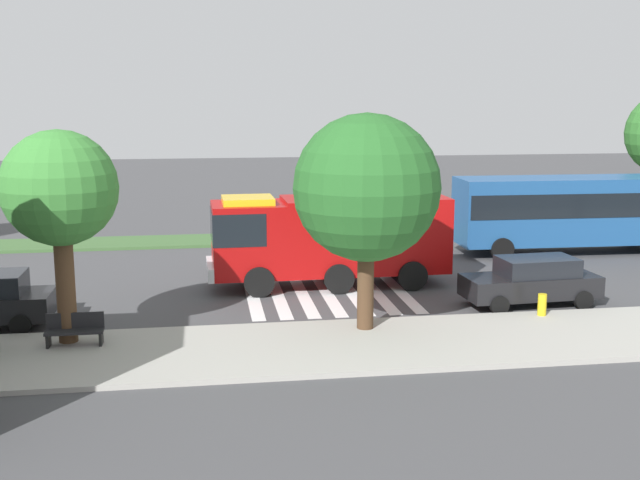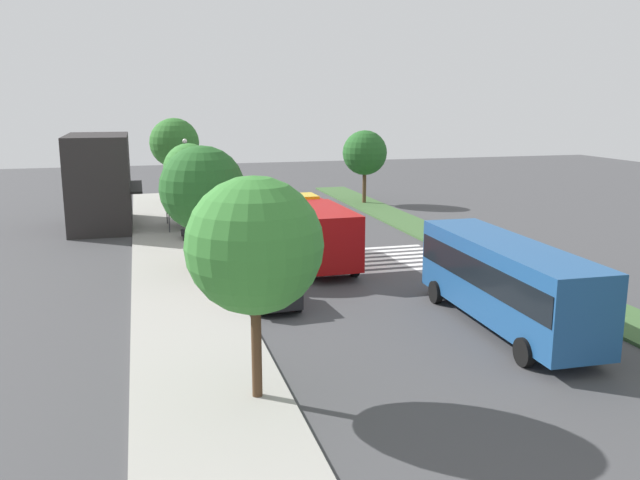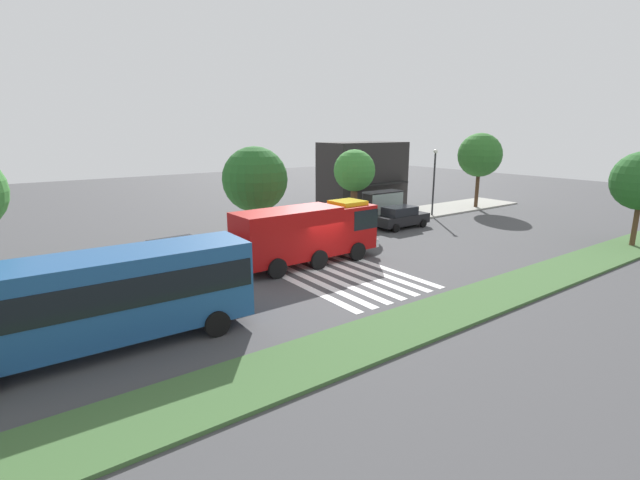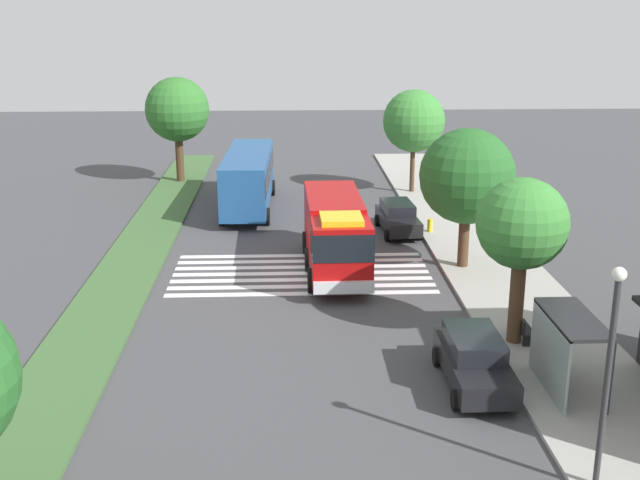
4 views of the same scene
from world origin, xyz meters
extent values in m
plane|color=#424244|center=(0.00, 0.00, 0.00)|extent=(120.00, 120.00, 0.00)
cube|color=#9E9B93|center=(0.00, 8.95, 0.07)|extent=(60.00, 4.73, 0.14)
cube|color=#3D6033|center=(0.00, -8.08, 0.07)|extent=(60.00, 3.00, 0.14)
cube|color=silver|center=(-2.90, 0.00, 0.01)|extent=(0.45, 11.85, 0.01)
cube|color=silver|center=(-2.00, 0.00, 0.01)|extent=(0.45, 11.85, 0.01)
cube|color=silver|center=(-1.10, 0.00, 0.01)|extent=(0.45, 11.85, 0.01)
cube|color=silver|center=(-0.20, 0.00, 0.01)|extent=(0.45, 11.85, 0.01)
cube|color=silver|center=(0.70, 0.00, 0.01)|extent=(0.45, 11.85, 0.01)
cube|color=silver|center=(1.60, 0.00, 0.01)|extent=(0.45, 11.85, 0.01)
cube|color=silver|center=(2.50, 0.00, 0.01)|extent=(0.45, 11.85, 0.01)
cube|color=#A50C0C|center=(2.56, 1.64, 1.88)|extent=(2.68, 2.55, 2.66)
cube|color=#A50C0C|center=(-1.83, 1.56, 1.95)|extent=(6.19, 2.62, 2.80)
cube|color=black|center=(2.96, 1.64, 2.42)|extent=(1.94, 2.56, 1.17)
cube|color=silver|center=(3.98, 1.66, 0.80)|extent=(0.29, 2.51, 0.50)
cube|color=yellow|center=(2.56, 1.64, 3.33)|extent=(1.88, 1.79, 0.24)
cylinder|color=black|center=(2.27, 2.88, 0.55)|extent=(1.11, 0.32, 1.10)
cylinder|color=black|center=(2.32, 0.38, 0.55)|extent=(1.11, 0.32, 1.10)
cylinder|color=black|center=(-3.39, 2.78, 0.55)|extent=(1.11, 0.32, 1.10)
cylinder|color=black|center=(-3.34, 0.28, 0.55)|extent=(1.11, 0.32, 1.10)
cylinder|color=black|center=(-0.62, 2.83, 0.55)|extent=(1.11, 0.32, 1.10)
cylinder|color=black|center=(-0.58, 0.33, 0.55)|extent=(1.11, 0.32, 1.10)
cube|color=black|center=(-6.82, 5.38, 0.69)|extent=(4.70, 2.02, 0.73)
cube|color=black|center=(-7.05, 5.37, 1.36)|extent=(2.67, 1.69, 0.61)
cylinder|color=black|center=(-5.36, 6.35, 0.32)|extent=(0.65, 0.26, 0.64)
cylinder|color=black|center=(-5.25, 4.60, 0.32)|extent=(0.65, 0.26, 0.64)
cylinder|color=black|center=(-8.39, 6.16, 0.32)|extent=(0.65, 0.26, 0.64)
cylinder|color=black|center=(-8.29, 4.42, 0.32)|extent=(0.65, 0.26, 0.64)
cylinder|color=black|center=(9.71, 6.29, 0.32)|extent=(0.64, 0.22, 0.64)
cylinder|color=black|center=(9.71, 4.46, 0.32)|extent=(0.64, 0.22, 0.64)
cube|color=navy|center=(-12.39, -2.96, 1.98)|extent=(10.60, 2.82, 2.96)
cube|color=black|center=(-12.39, -2.96, 2.33)|extent=(10.39, 2.86, 1.06)
cylinder|color=black|center=(-16.11, -4.14, 0.50)|extent=(1.01, 0.33, 1.00)
cylinder|color=black|center=(-8.74, -4.33, 0.50)|extent=(1.01, 0.33, 1.00)
cylinder|color=black|center=(-8.67, -1.78, 0.50)|extent=(1.01, 0.33, 1.00)
cube|color=black|center=(7.87, 8.00, 0.55)|extent=(1.60, 0.50, 0.08)
cube|color=black|center=(7.87, 7.78, 0.82)|extent=(1.60, 0.06, 0.45)
cube|color=black|center=(7.15, 8.00, 0.33)|extent=(0.08, 0.45, 0.37)
cube|color=black|center=(8.59, 8.00, 0.33)|extent=(0.08, 0.45, 0.37)
cylinder|color=#47301E|center=(-0.59, 7.58, 1.52)|extent=(0.50, 0.50, 2.76)
sphere|color=#235B23|center=(-0.59, 7.58, 4.43)|extent=(4.38, 4.38, 4.38)
cylinder|color=#513823|center=(8.10, 7.58, 1.79)|extent=(0.54, 0.54, 3.30)
sphere|color=#387F33|center=(8.10, 7.58, 4.58)|extent=(3.24, 3.24, 3.24)
cylinder|color=gold|center=(-6.50, 7.08, 0.49)|extent=(0.28, 0.28, 0.70)
camera|label=1|loc=(4.20, 29.89, 7.12)|focal=43.72mm
camera|label=2|loc=(-34.57, 10.66, 8.86)|focal=37.14mm
camera|label=3|loc=(-15.00, -19.58, 7.68)|focal=25.50mm
camera|label=4|loc=(34.22, -0.57, 11.83)|focal=44.17mm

